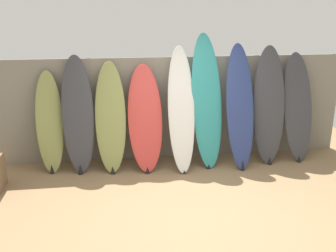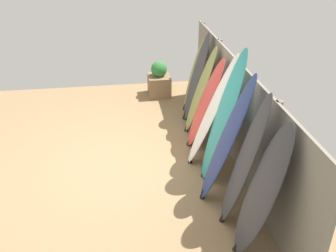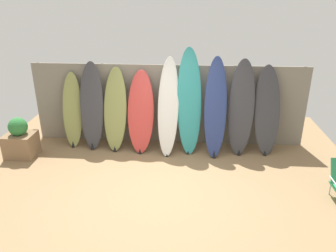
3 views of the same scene
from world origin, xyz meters
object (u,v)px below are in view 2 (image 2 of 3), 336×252
surfboard_olive_2 (200,91)px  surfboard_charcoal_7 (244,162)px  surfboard_red_3 (205,104)px  surfboard_charcoal_1 (196,79)px  surfboard_navy_6 (226,141)px  planter_box (159,81)px  surfboard_white_4 (212,112)px  surfboard_charcoal_8 (262,192)px  surfboard_teal_5 (223,118)px  surfboard_olive_0 (194,76)px

surfboard_olive_2 → surfboard_charcoal_7: (2.69, -0.01, 0.11)m
surfboard_red_3 → surfboard_charcoal_1: bearing=176.9°
surfboard_navy_6 → planter_box: 4.15m
surfboard_white_4 → surfboard_charcoal_8: (2.09, 0.10, -0.06)m
surfboard_olive_2 → surfboard_teal_5: surfboard_teal_5 is taller
surfboard_olive_0 → surfboard_red_3: (1.55, -0.11, 0.05)m
surfboard_charcoal_8 → planter_box: size_ratio=2.18×
surfboard_olive_0 → surfboard_red_3: 1.55m
surfboard_red_3 → surfboard_teal_5: surfboard_teal_5 is taller
surfboard_teal_5 → surfboard_charcoal_8: (1.64, 0.04, -0.16)m
surfboard_white_4 → planter_box: size_ratio=2.34×
surfboard_red_3 → surfboard_charcoal_8: 2.68m
surfboard_teal_5 → surfboard_charcoal_8: size_ratio=1.18×
surfboard_charcoal_7 → surfboard_charcoal_8: (0.55, 0.04, -0.06)m
surfboard_olive_2 → surfboard_teal_5: (1.60, -0.01, 0.21)m
surfboard_red_3 → surfboard_white_4: surfboard_white_4 is taller
surfboard_red_3 → surfboard_olive_2: bearing=176.5°
surfboard_white_4 → planter_box: bearing=-170.5°
surfboard_white_4 → surfboard_teal_5: size_ratio=0.91×
surfboard_olive_0 → surfboard_charcoal_8: bearing=-0.5°
surfboard_teal_5 → surfboard_charcoal_7: bearing=-0.1°
surfboard_white_4 → surfboard_charcoal_7: surfboard_white_4 is taller
surfboard_red_3 → surfboard_charcoal_7: (2.13, 0.03, 0.14)m
surfboard_olive_0 → surfboard_charcoal_8: (4.23, -0.04, 0.13)m
surfboard_teal_5 → surfboard_charcoal_7: size_ratio=1.10×
surfboard_charcoal_7 → surfboard_charcoal_8: surfboard_charcoal_7 is taller
surfboard_olive_2 → surfboard_white_4: size_ratio=0.88×
surfboard_olive_2 → surfboard_white_4: bearing=-3.4°
surfboard_charcoal_7 → surfboard_charcoal_8: 0.56m
surfboard_charcoal_1 → surfboard_navy_6: 2.67m
surfboard_olive_0 → surfboard_red_3: bearing=-3.9°
surfboard_teal_5 → surfboard_charcoal_1: bearing=179.2°
surfboard_red_3 → surfboard_charcoal_8: surfboard_charcoal_8 is taller
surfboard_olive_2 → surfboard_red_3: surfboard_olive_2 is taller
surfboard_olive_0 → surfboard_olive_2: size_ratio=0.92×
surfboard_charcoal_1 → surfboard_teal_5: bearing=-0.8°
surfboard_red_3 → surfboard_white_4: size_ratio=0.86×
surfboard_charcoal_1 → surfboard_charcoal_8: surfboard_charcoal_1 is taller
surfboard_olive_0 → surfboard_red_3: surfboard_red_3 is taller
surfboard_olive_2 → planter_box: bearing=-163.2°
surfboard_charcoal_7 → surfboard_olive_2: bearing=179.8°
surfboard_olive_0 → planter_box: bearing=-145.2°
surfboard_olive_2 → planter_box: size_ratio=2.07×
surfboard_charcoal_1 → surfboard_charcoal_8: 3.76m
surfboard_red_3 → planter_box: 2.60m
surfboard_white_4 → surfboard_charcoal_7: size_ratio=1.00×
surfboard_olive_0 → surfboard_charcoal_8: 4.23m
surfboard_white_4 → surfboard_charcoal_8: bearing=2.8°
surfboard_charcoal_1 → surfboard_charcoal_7: surfboard_charcoal_7 is taller
planter_box → surfboard_charcoal_8: bearing=6.8°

